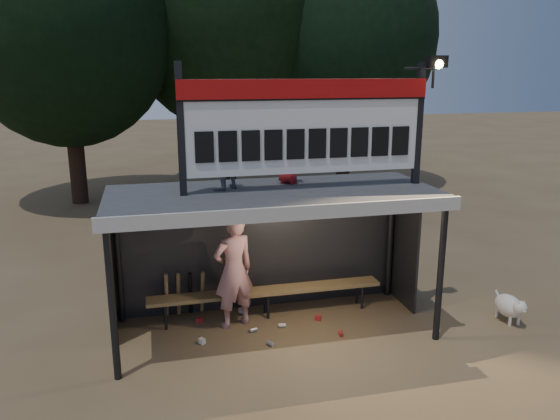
% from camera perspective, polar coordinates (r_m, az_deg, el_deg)
% --- Properties ---
extents(ground, '(80.00, 80.00, 0.00)m').
position_cam_1_polar(ground, '(9.08, -0.65, -12.40)').
color(ground, brown).
rests_on(ground, ground).
extents(player, '(0.81, 0.66, 1.92)m').
position_cam_1_polar(player, '(8.87, -4.87, -6.33)').
color(player, silver).
rests_on(player, ground).
extents(child_a, '(0.66, 0.64, 1.08)m').
position_cam_1_polar(child_a, '(8.31, -6.24, 5.78)').
color(child_a, slate).
rests_on(child_a, dugout_shelter).
extents(child_b, '(0.49, 0.47, 0.85)m').
position_cam_1_polar(child_b, '(8.76, 0.89, 5.55)').
color(child_b, '#AE1A1E').
rests_on(child_b, dugout_shelter).
extents(dugout_shelter, '(5.10, 2.08, 2.32)m').
position_cam_1_polar(dugout_shelter, '(8.64, -1.04, -0.68)').
color(dugout_shelter, '#38383A').
rests_on(dugout_shelter, ground).
extents(scoreboard_assembly, '(4.10, 0.27, 1.99)m').
position_cam_1_polar(scoreboard_assembly, '(8.27, 3.12, 9.05)').
color(scoreboard_assembly, black).
rests_on(scoreboard_assembly, dugout_shelter).
extents(bench, '(4.00, 0.35, 0.48)m').
position_cam_1_polar(bench, '(9.38, -1.42, -8.56)').
color(bench, olive).
rests_on(bench, ground).
extents(tree_left, '(6.46, 6.46, 9.27)m').
position_cam_1_polar(tree_left, '(18.08, -21.67, 17.97)').
color(tree_left, black).
rests_on(tree_left, ground).
extents(tree_mid, '(7.22, 7.22, 10.36)m').
position_cam_1_polar(tree_mid, '(19.70, -5.73, 20.40)').
color(tree_mid, black).
rests_on(tree_mid, ground).
extents(tree_right, '(6.08, 6.08, 8.72)m').
position_cam_1_polar(tree_right, '(19.65, 6.98, 17.52)').
color(tree_right, black).
rests_on(tree_right, ground).
extents(dog, '(0.36, 0.81, 0.49)m').
position_cam_1_polar(dog, '(9.99, 22.91, -9.24)').
color(dog, silver).
rests_on(dog, ground).
extents(bats, '(0.68, 0.35, 0.84)m').
position_cam_1_polar(bats, '(9.46, -9.95, -8.59)').
color(bats, '#A4764C').
rests_on(bats, ground).
extents(litter, '(2.27, 1.39, 0.08)m').
position_cam_1_polar(litter, '(9.08, -1.81, -12.13)').
color(litter, '#B01E1E').
rests_on(litter, ground).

